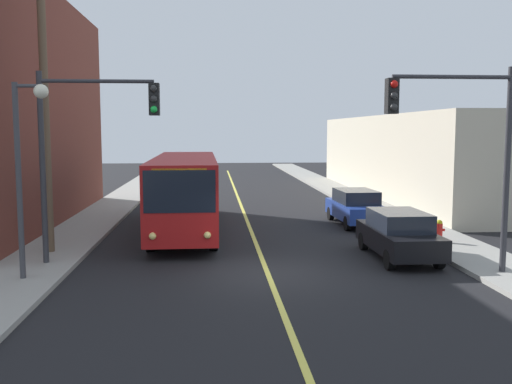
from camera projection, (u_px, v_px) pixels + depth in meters
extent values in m
plane|color=black|center=(268.00, 274.00, 17.30)|extent=(120.00, 120.00, 0.00)
cube|color=gray|center=(93.00, 222.00, 26.65)|extent=(2.50, 90.00, 0.15)
cube|color=gray|center=(396.00, 218.00, 27.76)|extent=(2.50, 90.00, 0.15)
cube|color=#D8CC4C|center=(242.00, 207.00, 32.17)|extent=(0.16, 60.00, 0.01)
cube|color=black|center=(63.00, 190.00, 26.23)|extent=(0.06, 13.14, 1.30)
cube|color=black|center=(60.00, 120.00, 25.88)|extent=(0.06, 13.14, 1.30)
cube|color=black|center=(58.00, 48.00, 25.54)|extent=(0.06, 13.14, 1.30)
cube|color=beige|center=(457.00, 156.00, 37.65)|extent=(12.00, 26.68, 5.27)
cube|color=black|center=(368.00, 172.00, 37.31)|extent=(0.06, 18.68, 1.30)
cube|color=maroon|center=(185.00, 189.00, 24.51)|extent=(2.73, 12.04, 2.75)
cube|color=black|center=(180.00, 192.00, 18.53)|extent=(2.35, 0.12, 1.40)
cube|color=black|center=(189.00, 166.00, 30.36)|extent=(2.30, 0.11, 1.10)
cube|color=black|center=(156.00, 177.00, 24.34)|extent=(0.21, 10.20, 1.10)
cube|color=black|center=(214.00, 177.00, 24.57)|extent=(0.21, 10.20, 1.10)
cube|color=orange|center=(179.00, 173.00, 18.48)|extent=(1.79, 0.09, 0.30)
sphere|color=#F9D872|center=(153.00, 236.00, 18.57)|extent=(0.24, 0.24, 0.24)
sphere|color=#F9D872|center=(207.00, 235.00, 18.73)|extent=(0.24, 0.24, 0.24)
cylinder|color=black|center=(151.00, 238.00, 20.39)|extent=(0.32, 1.00, 1.00)
cylinder|color=black|center=(214.00, 237.00, 20.60)|extent=(0.32, 1.00, 1.00)
cylinder|color=black|center=(165.00, 209.00, 28.01)|extent=(0.32, 1.00, 1.00)
cylinder|color=black|center=(211.00, 208.00, 28.22)|extent=(0.32, 1.00, 1.00)
cube|color=black|center=(399.00, 239.00, 19.26)|extent=(1.83, 4.41, 0.70)
cube|color=black|center=(399.00, 220.00, 19.19)|extent=(1.63, 2.47, 0.60)
cylinder|color=black|center=(389.00, 260.00, 17.75)|extent=(0.22, 0.64, 0.64)
cylinder|color=black|center=(439.00, 259.00, 17.88)|extent=(0.22, 0.64, 0.64)
cylinder|color=black|center=(363.00, 241.00, 20.72)|extent=(0.22, 0.64, 0.64)
cylinder|color=black|center=(406.00, 240.00, 20.85)|extent=(0.22, 0.64, 0.64)
cube|color=navy|center=(356.00, 210.00, 26.22)|extent=(1.96, 4.46, 0.70)
cube|color=black|center=(356.00, 196.00, 26.15)|extent=(1.71, 2.52, 0.60)
cylinder|color=black|center=(347.00, 223.00, 24.69)|extent=(0.24, 0.65, 0.64)
cylinder|color=black|center=(383.00, 223.00, 24.87)|extent=(0.24, 0.65, 0.64)
cylinder|color=black|center=(331.00, 213.00, 27.65)|extent=(0.24, 0.65, 0.64)
cylinder|color=black|center=(363.00, 213.00, 27.83)|extent=(0.24, 0.65, 0.64)
cylinder|color=brown|center=(44.00, 91.00, 19.20)|extent=(0.28, 0.28, 11.00)
cylinder|color=#2D2D33|center=(43.00, 168.00, 17.80)|extent=(0.18, 0.18, 6.00)
cylinder|color=#2D2D33|center=(97.00, 81.00, 17.64)|extent=(3.50, 0.12, 0.12)
cube|color=black|center=(154.00, 99.00, 17.83)|extent=(0.32, 0.36, 1.00)
sphere|color=#2D2D2D|center=(153.00, 89.00, 17.61)|extent=(0.22, 0.22, 0.22)
sphere|color=#2D2D2D|center=(154.00, 99.00, 17.64)|extent=(0.22, 0.22, 0.22)
sphere|color=green|center=(154.00, 109.00, 17.68)|extent=(0.22, 0.22, 0.22)
cylinder|color=#2D2D33|center=(507.00, 171.00, 16.66)|extent=(0.18, 0.18, 6.00)
cylinder|color=#2D2D33|center=(452.00, 77.00, 16.23)|extent=(3.50, 0.12, 0.12)
cube|color=black|center=(392.00, 96.00, 16.16)|extent=(0.32, 0.36, 1.00)
sphere|color=red|center=(394.00, 84.00, 15.94)|extent=(0.22, 0.22, 0.22)
sphere|color=#2D2D2D|center=(394.00, 96.00, 15.97)|extent=(0.22, 0.22, 0.22)
sphere|color=#2D2D2D|center=(394.00, 107.00, 16.00)|extent=(0.22, 0.22, 0.22)
cylinder|color=#38383D|center=(19.00, 182.00, 15.90)|extent=(0.16, 0.16, 5.50)
cylinder|color=#38383D|center=(28.00, 86.00, 15.64)|extent=(0.70, 0.10, 0.10)
sphere|color=#EAE5C6|center=(41.00, 91.00, 15.68)|extent=(0.40, 0.40, 0.40)
cylinder|color=red|center=(439.00, 233.00, 21.45)|extent=(0.26, 0.26, 0.70)
sphere|color=gold|center=(439.00, 223.00, 21.41)|extent=(0.24, 0.24, 0.24)
cylinder|color=red|center=(435.00, 230.00, 21.43)|extent=(0.12, 0.10, 0.10)
cylinder|color=red|center=(443.00, 230.00, 21.45)|extent=(0.12, 0.10, 0.10)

